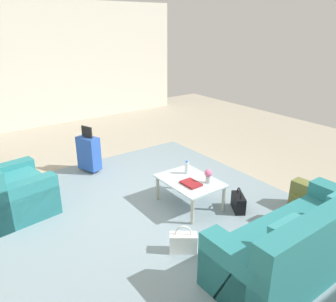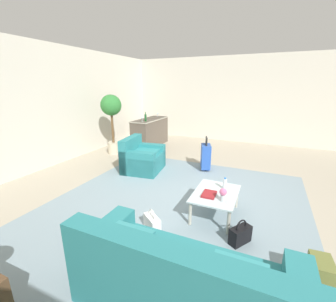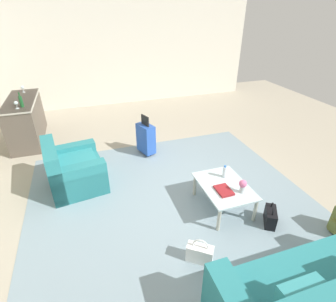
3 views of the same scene
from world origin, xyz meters
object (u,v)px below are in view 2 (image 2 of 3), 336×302
couch (182,288)px  handbag_white (152,223)px  water_bottle (225,184)px  flower_vase (223,193)px  bar_console (150,132)px  potted_ficus (111,113)px  backpack_olive (318,277)px  coffee_table (216,196)px  wine_bottle_green (146,118)px  handbag_black (240,235)px  suitcase_blue (206,156)px  coffee_table_book (209,194)px  wine_glass_left_of_centre (158,114)px  armchair (141,159)px  wine_glass_leftmost (142,118)px

couch → handbag_white: (1.00, 0.84, -0.18)m
water_bottle → flower_vase: bearing=-173.2°
bar_console → potted_ficus: 1.63m
backpack_olive → flower_vase: bearing=55.6°
couch → coffee_table: (1.79, 0.10, 0.05)m
flower_vase → couch: bearing=178.2°
couch → handbag_white: 1.32m
coffee_table → wine_bottle_green: (2.99, 2.98, 0.71)m
handbag_black → potted_ficus: size_ratio=0.20×
backpack_olive → suitcase_blue: bearing=33.5°
couch → backpack_olive: bearing=-56.5°
wine_bottle_green → potted_ficus: potted_ficus is taller
coffee_table_book → wine_glass_left_of_centre: (4.21, 3.02, 0.64)m
couch → wine_glass_left_of_centre: wine_glass_left_of_centre is taller
coffee_table → potted_ficus: potted_ficus is taller
couch → bar_console: size_ratio=1.23×
handbag_black → bar_console: bearing=41.5°
bar_console → wine_bottle_green: (-0.51, -0.12, 0.58)m
coffee_table → bar_console: size_ratio=0.54×
handbag_black → couch: bearing=163.6°
potted_ficus → bar_console: bearing=-24.8°
bar_console → backpack_olive: (-4.50, -4.39, -0.30)m
coffee_table_book → coffee_table: bearing=-34.6°
wine_glass_left_of_centre → backpack_olive: (-5.09, -4.39, -0.87)m
couch → handbag_black: size_ratio=5.88×
armchair → coffee_table: bearing=-120.8°
water_bottle → suitcase_blue: (1.80, 0.80, -0.15)m
armchair → wine_glass_leftmost: size_ratio=6.97×
water_bottle → wine_bottle_green: bearing=47.9°
coffee_table_book → bar_console: bar_console is taller
handbag_white → potted_ficus: potted_ficus is taller
coffee_table_book → suitcase_blue: suitcase_blue is taller
coffee_table_book → backpack_olive: (-0.88, -1.37, -0.23)m
water_bottle → wine_glass_leftmost: wine_glass_leftmost is taller
bar_console → handbag_white: bar_console is taller
bar_console → flower_vase: bearing=-138.9°
water_bottle → suitcase_blue: size_ratio=0.24×
potted_ficus → handbag_white: bearing=-135.3°
flower_vase → handbag_white: bearing=122.5°
coffee_table → coffee_table_book: coffee_table_book is taller
flower_vase → potted_ficus: bearing=57.8°
couch → wine_glass_left_of_centre: 6.73m
coffee_table → backpack_olive: 1.64m
coffee_table → handbag_white: (-0.79, 0.74, -0.23)m
flower_vase → suitcase_blue: suitcase_blue is taller
wine_glass_left_of_centre → backpack_olive: 6.78m
water_bottle → backpack_olive: (-1.20, -1.19, -0.31)m
wine_glass_left_of_centre → handbag_white: size_ratio=0.43×
armchair → coffee_table_book: armchair is taller
handbag_black → suitcase_blue: bearing=24.8°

